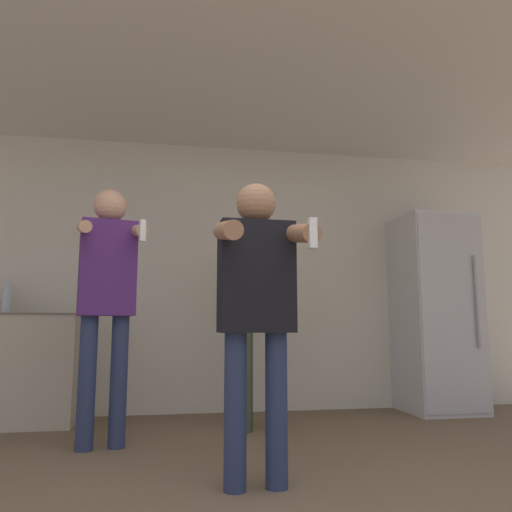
% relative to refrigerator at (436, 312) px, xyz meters
% --- Properties ---
extents(wall_back, '(7.00, 0.06, 2.55)m').
position_rel_refrigerator_xyz_m(wall_back, '(-2.10, 0.35, 0.35)').
color(wall_back, beige).
rests_on(wall_back, ground_plane).
extents(ceiling_slab, '(7.00, 3.48, 0.05)m').
position_rel_refrigerator_xyz_m(ceiling_slab, '(-2.10, -1.15, 1.65)').
color(ceiling_slab, silver).
rests_on(ceiling_slab, wall_back).
extents(refrigerator, '(0.66, 0.68, 1.85)m').
position_rel_refrigerator_xyz_m(refrigerator, '(0.00, 0.00, 0.00)').
color(refrigerator, silver).
rests_on(refrigerator, ground_plane).
extents(bottle_tall_gin, '(0.09, 0.09, 0.33)m').
position_rel_refrigerator_xyz_m(bottle_tall_gin, '(-3.85, 0.06, 0.10)').
color(bottle_tall_gin, silver).
rests_on(bottle_tall_gin, counter).
extents(person_woman_foreground, '(0.47, 0.51, 1.54)m').
position_rel_refrigerator_xyz_m(person_woman_foreground, '(-2.07, -1.90, 0.02)').
color(person_woman_foreground, navy).
rests_on(person_woman_foreground, ground_plane).
extents(person_man_side, '(0.49, 0.49, 1.73)m').
position_rel_refrigerator_xyz_m(person_man_side, '(-2.93, -0.92, 0.14)').
color(person_man_side, navy).
rests_on(person_man_side, ground_plane).
extents(person_spectator_back, '(0.50, 0.53, 1.76)m').
position_rel_refrigerator_xyz_m(person_spectator_back, '(-1.81, -0.55, 0.14)').
color(person_spectator_back, '#38422D').
rests_on(person_spectator_back, ground_plane).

